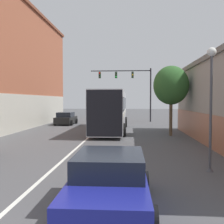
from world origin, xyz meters
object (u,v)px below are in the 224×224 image
at_px(traffic_signal_gantry, 131,82).
at_px(street_lamp, 211,97).
at_px(bus, 111,109).
at_px(hatchback_foreground, 109,182).
at_px(street_tree_near, 171,86).
at_px(parked_car_left_mid, 66,119).

relative_size(traffic_signal_gantry, street_lamp, 1.65).
height_order(bus, street_lamp, street_lamp).
height_order(hatchback_foreground, street_lamp, street_lamp).
bearing_deg(bus, street_tree_near, -120.22).
bearing_deg(hatchback_foreground, street_lamp, -45.49).
bearing_deg(bus, traffic_signal_gantry, -9.79).
bearing_deg(street_tree_near, bus, 149.80).
bearing_deg(hatchback_foreground, parked_car_left_mid, 16.32).
height_order(hatchback_foreground, parked_car_left_mid, parked_car_left_mid).
relative_size(bus, traffic_signal_gantry, 1.51).
height_order(street_lamp, street_tree_near, street_tree_near).
distance_m(parked_car_left_mid, street_tree_near, 13.68).
distance_m(traffic_signal_gantry, street_lamp, 23.52).
height_order(hatchback_foreground, traffic_signal_gantry, traffic_signal_gantry).
xyz_separation_m(traffic_signal_gantry, street_lamp, (2.89, -23.24, -2.19)).
relative_size(hatchback_foreground, traffic_signal_gantry, 0.53).
bearing_deg(street_lamp, parked_car_left_mid, 118.42).
height_order(traffic_signal_gantry, street_lamp, traffic_signal_gantry).
bearing_deg(hatchback_foreground, bus, 3.84).
relative_size(parked_car_left_mid, street_tree_near, 0.74).
xyz_separation_m(parked_car_left_mid, traffic_signal_gantry, (7.20, 4.59, 4.32)).
height_order(bus, hatchback_foreground, bus).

